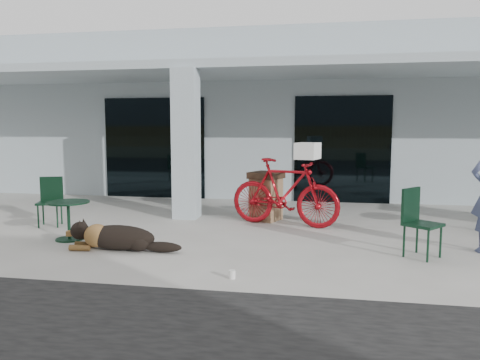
% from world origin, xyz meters
% --- Properties ---
extents(ground, '(80.00, 80.00, 0.00)m').
position_xyz_m(ground, '(0.00, 0.00, 0.00)').
color(ground, '#BAB6AF').
rests_on(ground, ground).
extents(building, '(22.00, 7.00, 4.50)m').
position_xyz_m(building, '(0.00, 8.50, 2.25)').
color(building, '#9DAAB1').
rests_on(building, ground).
extents(storefront_glass_left, '(2.80, 0.06, 2.70)m').
position_xyz_m(storefront_glass_left, '(-3.20, 4.98, 1.35)').
color(storefront_glass_left, black).
rests_on(storefront_glass_left, ground).
extents(storefront_glass_right, '(2.40, 0.06, 2.70)m').
position_xyz_m(storefront_glass_right, '(1.80, 4.98, 1.35)').
color(storefront_glass_right, black).
rests_on(storefront_glass_right, ground).
extents(column, '(0.50, 0.50, 3.12)m').
position_xyz_m(column, '(-1.50, 2.30, 1.56)').
color(column, '#9DAAB1').
rests_on(column, ground).
extents(overhang, '(22.00, 2.80, 0.18)m').
position_xyz_m(overhang, '(0.00, 3.60, 3.21)').
color(overhang, '#9DAAB1').
rests_on(overhang, column).
extents(bicycle, '(2.28, 1.15, 1.32)m').
position_xyz_m(bicycle, '(0.61, 1.86, 0.66)').
color(bicycle, maroon).
rests_on(bicycle, ground).
extents(laundry_basket, '(0.51, 0.60, 0.31)m').
position_xyz_m(laundry_basket, '(1.04, 1.75, 1.47)').
color(laundry_basket, white).
rests_on(laundry_basket, bicycle).
extents(dog, '(1.41, 0.59, 0.46)m').
position_xyz_m(dog, '(-1.78, -0.46, 0.23)').
color(dog, black).
rests_on(dog, ground).
extents(cup_near_dog, '(0.10, 0.10, 0.11)m').
position_xyz_m(cup_near_dog, '(0.23, -1.50, 0.05)').
color(cup_near_dog, white).
rests_on(cup_near_dog, ground).
extents(cafe_table_near, '(0.90, 0.90, 0.66)m').
position_xyz_m(cafe_table_near, '(-2.91, 0.03, 0.33)').
color(cafe_table_near, '#123320').
rests_on(cafe_table_near, ground).
extents(cafe_chair_near, '(0.55, 0.58, 0.95)m').
position_xyz_m(cafe_chair_near, '(-3.87, 1.00, 0.47)').
color(cafe_chair_near, '#123320').
rests_on(cafe_chair_near, ground).
extents(cafe_chair_far_a, '(0.68, 0.67, 1.02)m').
position_xyz_m(cafe_chair_far_a, '(2.80, -0.04, 0.51)').
color(cafe_chair_far_a, '#123320').
rests_on(cafe_chair_far_a, ground).
extents(trash_receptacle, '(0.77, 0.77, 1.00)m').
position_xyz_m(trash_receptacle, '(0.18, 2.34, 0.50)').
color(trash_receptacle, brown).
rests_on(trash_receptacle, ground).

